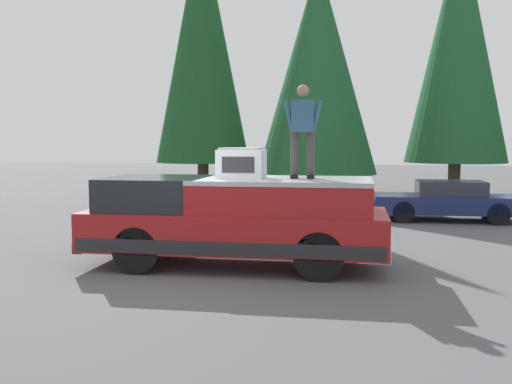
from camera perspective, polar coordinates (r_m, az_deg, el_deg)
The scene contains 8 objects.
ground_plane at distance 10.55m, azimuth -5.52°, elevation -7.71°, with size 90.00×90.00×0.00m, color #565659.
pickup_truck at distance 10.69m, azimuth -1.99°, elevation -2.76°, with size 2.01×5.54×1.65m.
compressor_unit at distance 10.56m, azimuth -1.45°, elevation 2.88°, with size 0.65×0.84×0.56m.
person_on_truck_bed at distance 10.49m, azimuth 4.65°, elevation 6.26°, with size 0.29×0.72×1.69m.
parked_car_navy at distance 17.67m, azimuth 18.40°, elevation -0.82°, with size 1.64×4.10×1.16m.
conifer_left at distance 23.32m, azimuth 19.38°, elevation 13.64°, with size 3.76×3.76×10.30m.
conifer_center_left at distance 22.36m, azimuth 6.11°, elevation 12.08°, with size 4.54×4.54×9.04m.
conifer_center_right at distance 22.82m, azimuth -5.36°, elevation 14.61°, with size 3.59×3.59×10.72m.
Camera 1 is at (-9.93, -2.68, 2.36)m, focal length 40.43 mm.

